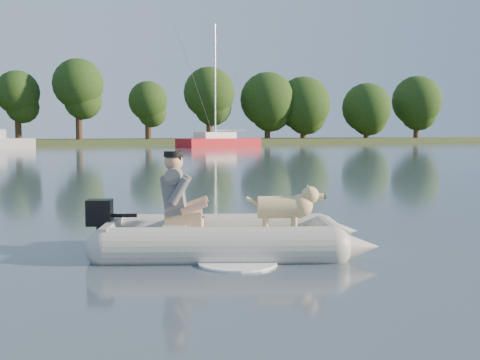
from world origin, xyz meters
name	(u,v)px	position (x,y,z in m)	size (l,w,h in m)	color
water	(281,254)	(0.00, 0.00, 0.00)	(160.00, 160.00, 0.00)	#4F5E6B
shore_bank	(42,143)	(0.00, 62.00, 0.25)	(160.00, 12.00, 0.70)	#47512D
treeline	(139,97)	(10.48, 61.06, 5.32)	(92.74, 7.35, 9.27)	#332316
dinghy	(230,206)	(-0.53, 0.38, 0.58)	(4.74, 3.69, 1.35)	#999A95
man	(175,192)	(-1.16, 0.65, 0.76)	(0.71, 0.61, 1.05)	#595A5E
dog	(280,211)	(0.08, 0.22, 0.51)	(0.91, 0.32, 0.61)	tan
outboard_motor	(100,229)	(-2.07, 0.90, 0.30)	(0.40, 0.28, 0.77)	black
motorboat	(0,136)	(-4.00, 48.97, 1.10)	(5.74, 2.21, 2.43)	white
sailboat	(219,142)	(15.07, 46.84, 0.51)	(8.75, 5.28, 11.55)	#A9131D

